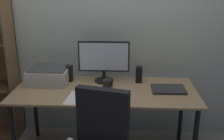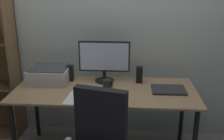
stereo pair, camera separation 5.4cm
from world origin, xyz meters
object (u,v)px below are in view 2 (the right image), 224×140
Objects in this scene: desk at (105,97)px; keyboard at (101,98)px; laptop at (168,90)px; speaker_left at (70,73)px; printer at (50,74)px; mouse at (123,97)px; coffee_mug at (107,84)px; speaker_right at (139,75)px; monitor at (104,59)px.

keyboard reaches higher than desk.
keyboard is 0.67m from laptop.
printer is at bearing -166.13° from speaker_left.
mouse is 0.27m from coffee_mug.
laptop is 1.88× the size of speaker_left.
printer is (-0.59, 0.17, 0.16)m from desk.
mouse is at bearing -110.06° from speaker_right.
printer reaches higher than keyboard.
keyboard is at bearing -160.56° from laptop.
speaker_left is (-0.41, 0.20, 0.04)m from coffee_mug.
desk is 0.28m from mouse.
speaker_left reaches higher than keyboard.
monitor is at bearing 161.20° from laptop.
coffee_mug is at bearing 41.70° from desk.
printer reaches higher than coffee_mug.
mouse is 0.30× the size of laptop.
keyboard is 1.71× the size of speaker_right.
speaker_right is at bearing 32.12° from coffee_mug.
keyboard is at bearing -49.02° from speaker_left.
monitor is 0.59m from printer.
laptop is at bearing -7.27° from printer.
speaker_left and speaker_right have the same top height.
laptop is 1.21m from printer.
desk is 0.13m from coffee_mug.
mouse is (0.20, 0.02, 0.01)m from keyboard.
keyboard is 0.91× the size of laptop.
speaker_left is at bearing 13.87° from printer.
monitor is 1.31× the size of printer.
speaker_left is (-0.39, 0.22, 0.16)m from desk.
speaker_left reaches higher than printer.
desk is 0.62m from laptop.
desk is at bearing -15.75° from printer.
monitor reaches higher than speaker_right.
speaker_right reaches higher than desk.
mouse is at bearing -51.79° from coffee_mug.
printer is at bearing -174.14° from monitor.
coffee_mug is 0.45m from speaker_left.
mouse is (0.21, -0.42, -0.23)m from monitor.
speaker_left is (-0.37, 0.43, 0.08)m from keyboard.
mouse is 0.56× the size of speaker_right.
printer is (-0.20, -0.05, -0.00)m from speaker_left.
speaker_left reaches higher than mouse.
printer reaches higher than desk.
keyboard is at bearing -161.73° from mouse.
laptop is at bearing 18.65° from keyboard.
desk is 18.43× the size of mouse.
desk is 0.23m from keyboard.
mouse reaches higher than keyboard.
printer is (-0.61, 0.15, 0.03)m from coffee_mug.
laptop is (0.43, 0.21, -0.01)m from mouse.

